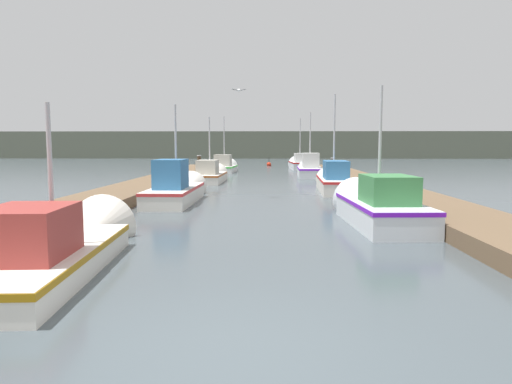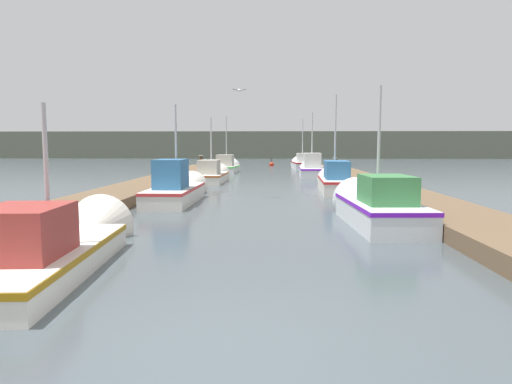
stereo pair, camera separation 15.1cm
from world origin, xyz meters
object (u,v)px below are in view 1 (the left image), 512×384
at_px(fishing_boat_3, 333,180).
at_px(channel_buoy, 269,164).
at_px(fishing_boat_6, 225,167).
at_px(fishing_boat_0, 63,245).
at_px(mooring_piling_1, 333,169).
at_px(mooring_piling_0, 199,165).
at_px(seagull_lead, 239,90).
at_px(fishing_boat_5, 310,169).
at_px(fishing_boat_1, 376,206).
at_px(fishing_boat_2, 178,189).
at_px(fishing_boat_7, 300,164).
at_px(fishing_boat_4, 211,175).

height_order(fishing_boat_3, channel_buoy, fishing_boat_3).
relative_size(fishing_boat_6, channel_buoy, 5.02).
height_order(fishing_boat_0, mooring_piling_1, fishing_boat_0).
bearing_deg(mooring_piling_0, seagull_lead, -74.88).
xyz_separation_m(fishing_boat_0, fishing_boat_5, (6.48, 22.94, 0.15)).
relative_size(fishing_boat_1, mooring_piling_1, 3.79).
xyz_separation_m(fishing_boat_2, fishing_boat_6, (0.00, 18.67, -0.06)).
relative_size(fishing_boat_7, seagull_lead, 8.72).
bearing_deg(fishing_boat_6, fishing_boat_4, -86.84).
xyz_separation_m(mooring_piling_1, seagull_lead, (-5.13, -10.07, 3.57)).
bearing_deg(fishing_boat_2, fishing_boat_4, 89.92).
bearing_deg(fishing_boat_0, fishing_boat_6, 85.44).
height_order(fishing_boat_2, channel_buoy, fishing_boat_2).
xyz_separation_m(fishing_boat_3, mooring_piling_1, (0.93, 6.71, 0.20)).
relative_size(channel_buoy, seagull_lead, 1.73).
bearing_deg(fishing_boat_2, channel_buoy, 83.69).
bearing_deg(fishing_boat_5, mooring_piling_1, -64.86).
xyz_separation_m(fishing_boat_4, fishing_boat_6, (-0.09, 9.49, 0.01)).
bearing_deg(mooring_piling_1, fishing_boat_7, 95.58).
bearing_deg(fishing_boat_5, fishing_boat_3, -86.63).
xyz_separation_m(fishing_boat_4, seagull_lead, (2.19, -8.36, 3.86)).
bearing_deg(fishing_boat_2, fishing_boat_6, 90.47).
bearing_deg(seagull_lead, channel_buoy, -104.48).
xyz_separation_m(fishing_boat_2, mooring_piling_0, (-1.37, 14.34, 0.24)).
height_order(fishing_boat_1, fishing_boat_5, fishing_boat_5).
height_order(fishing_boat_5, fishing_boat_6, fishing_boat_6).
relative_size(fishing_boat_5, fishing_boat_6, 1.07).
height_order(fishing_boat_0, fishing_boat_7, fishing_boat_7).
bearing_deg(fishing_boat_7, mooring_piling_0, -133.86).
height_order(fishing_boat_3, fishing_boat_7, fishing_boat_7).
height_order(fishing_boat_0, fishing_boat_5, fishing_boat_5).
relative_size(fishing_boat_4, mooring_piling_0, 3.68).
relative_size(fishing_boat_0, fishing_boat_3, 0.92).
bearing_deg(fishing_boat_0, mooring_piling_1, 65.17).
height_order(fishing_boat_0, fishing_boat_6, fishing_boat_6).
xyz_separation_m(fishing_boat_7, mooring_piling_1, (1.21, -12.38, 0.21)).
xyz_separation_m(fishing_boat_7, channel_buoy, (-2.71, 6.16, -0.33)).
distance_m(fishing_boat_1, fishing_boat_6, 24.25).
relative_size(fishing_boat_0, fishing_boat_5, 1.08).
height_order(fishing_boat_4, channel_buoy, fishing_boat_4).
bearing_deg(fishing_boat_7, fishing_boat_1, -93.12).
height_order(fishing_boat_0, fishing_boat_2, fishing_boat_2).
bearing_deg(channel_buoy, fishing_boat_3, -83.26).
relative_size(fishing_boat_6, fishing_boat_7, 1.00).
xyz_separation_m(fishing_boat_2, fishing_boat_4, (0.09, 9.18, -0.07)).
bearing_deg(channel_buoy, seagull_lead, -92.44).
distance_m(fishing_boat_6, channel_buoy, 11.31).
relative_size(fishing_boat_3, mooring_piling_0, 4.38).
bearing_deg(fishing_boat_5, fishing_boat_2, -112.70).
xyz_separation_m(fishing_boat_0, channel_buoy, (3.75, 38.73, -0.21)).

